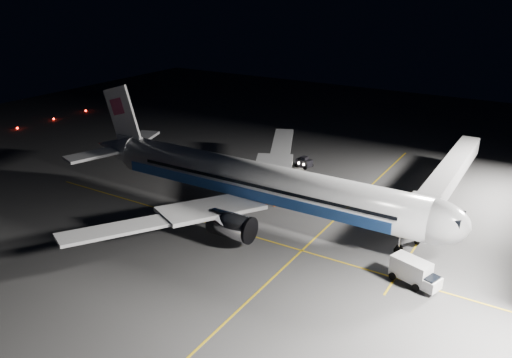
{
  "coord_description": "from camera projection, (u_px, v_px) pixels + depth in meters",
  "views": [
    {
      "loc": [
        34.19,
        -56.3,
        31.58
      ],
      "look_at": [
        0.01,
        -0.88,
        6.0
      ],
      "focal_mm": 35.0,
      "sensor_mm": 36.0,
      "label": 1
    }
  ],
  "objects": [
    {
      "name": "safety_cone_a",
      "position": [
        278.0,
        184.0,
        83.41
      ],
      "size": [
        0.38,
        0.38,
        0.56
      ],
      "primitive_type": "cone",
      "color": "orange",
      "rests_on": "ground"
    },
    {
      "name": "ground",
      "position": [
        259.0,
        215.0,
        72.85
      ],
      "size": [
        200.0,
        200.0,
        0.0
      ],
      "primitive_type": "plane",
      "color": "#4C4C4F",
      "rests_on": "ground"
    },
    {
      "name": "safety_cone_b",
      "position": [
        266.0,
        202.0,
        76.46
      ],
      "size": [
        0.4,
        0.4,
        0.6
      ],
      "primitive_type": "cone",
      "color": "orange",
      "rests_on": "ground"
    },
    {
      "name": "safety_cone_c",
      "position": [
        274.0,
        204.0,
        75.78
      ],
      "size": [
        0.43,
        0.43,
        0.64
      ],
      "primitive_type": "cone",
      "color": "orange",
      "rests_on": "ground"
    },
    {
      "name": "guide_line_side",
      "position": [
        430.0,
        225.0,
        70.02
      ],
      "size": [
        0.25,
        40.0,
        0.01
      ],
      "primitive_type": "cube",
      "color": "gold",
      "rests_on": "ground"
    },
    {
      "name": "guide_line_main",
      "position": [
        322.0,
        232.0,
        67.96
      ],
      "size": [
        0.25,
        80.0,
        0.01
      ],
      "primitive_type": "cube",
      "color": "gold",
      "rests_on": "ground"
    },
    {
      "name": "baggage_tug",
      "position": [
        304.0,
        162.0,
        91.74
      ],
      "size": [
        3.09,
        2.66,
        1.99
      ],
      "rotation": [
        0.0,
        0.0,
        -0.19
      ],
      "color": "black",
      "rests_on": "ground"
    },
    {
      "name": "jet_bridge",
      "position": [
        447.0,
        177.0,
        74.73
      ],
      "size": [
        3.6,
        34.4,
        6.3
      ],
      "color": "#B2B2B7",
      "rests_on": "ground"
    },
    {
      "name": "service_truck",
      "position": [
        415.0,
        272.0,
        55.71
      ],
      "size": [
        6.01,
        3.86,
        2.87
      ],
      "rotation": [
        0.0,
        0.0,
        -0.31
      ],
      "color": "white",
      "rests_on": "ground"
    },
    {
      "name": "airliner",
      "position": [
        253.0,
        181.0,
        71.49
      ],
      "size": [
        61.48,
        54.22,
        16.64
      ],
      "color": "silver",
      "rests_on": "ground"
    },
    {
      "name": "guide_line_cross",
      "position": [
        236.0,
        231.0,
        68.1
      ],
      "size": [
        70.0,
        0.25,
        0.01
      ],
      "primitive_type": "cube",
      "color": "gold",
      "rests_on": "ground"
    }
  ]
}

